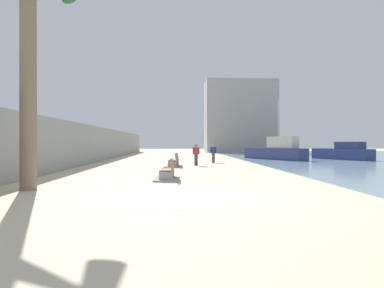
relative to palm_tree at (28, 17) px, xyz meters
name	(u,v)px	position (x,y,z in m)	size (l,w,h in m)	color
ground_plane	(180,162)	(5.56, 16.79, -6.18)	(120.00, 120.00, 0.00)	beige
seawall	(93,144)	(-1.94, 16.79, -4.64)	(0.80, 64.00, 3.08)	gray
palm_tree	(28,17)	(0.00, 0.00, 0.00)	(3.37, 3.59, 8.77)	#7A6651
bench_near	(167,175)	(4.89, 3.06, -5.95)	(1.17, 2.14, 0.98)	gray
bench_far	(174,163)	(5.10, 11.10, -5.95)	(1.29, 2.19, 0.98)	gray
person_walking	(213,152)	(8.36, 15.46, -5.28)	(0.53, 0.21, 1.57)	#333338
person_standing	(196,153)	(6.73, 12.29, -5.26)	(0.52, 0.24, 1.60)	#333338
boat_outer	(343,153)	(21.54, 19.51, -5.47)	(4.03, 6.12, 1.74)	navy
boat_mid_bay	(276,151)	(15.02, 19.90, -5.32)	(4.71, 7.18, 2.23)	navy
boat_far_right	(281,150)	(19.85, 33.43, -5.59)	(4.55, 7.08, 7.70)	red
harbor_building	(240,117)	(16.22, 44.79, -0.04)	(12.00, 6.00, 12.30)	#9E9E99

